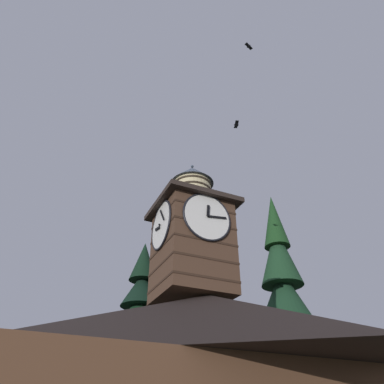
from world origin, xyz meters
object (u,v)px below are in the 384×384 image
(pine_tree_aside, at_px, (290,339))
(flying_bird_low, at_px, (249,46))
(flying_bird_high, at_px, (236,125))
(moon, at_px, (198,341))
(pine_tree_behind, at_px, (137,361))
(clock_tower, at_px, (192,236))

(pine_tree_aside, xyz_separation_m, flying_bird_low, (7.56, 9.35, 12.05))
(flying_bird_high, relative_size, flying_bird_low, 1.18)
(moon, bearing_deg, flying_bird_high, 68.10)
(pine_tree_behind, height_order, flying_bird_low, flying_bird_low)
(pine_tree_behind, bearing_deg, flying_bird_low, 96.04)
(flying_bird_high, bearing_deg, moon, -111.90)
(clock_tower, xyz_separation_m, pine_tree_behind, (0.30, -6.64, -4.69))
(clock_tower, distance_m, flying_bird_high, 6.60)
(pine_tree_behind, bearing_deg, pine_tree_aside, 165.09)
(pine_tree_aside, bearing_deg, moon, -103.45)
(pine_tree_behind, relative_size, moon, 5.79)
(flying_bird_low, bearing_deg, flying_bird_high, -103.62)
(pine_tree_aside, bearing_deg, clock_tower, 26.83)
(pine_tree_behind, height_order, pine_tree_aside, pine_tree_aside)
(moon, distance_m, flying_bird_low, 38.67)
(clock_tower, bearing_deg, flying_bird_high, 125.62)
(moon, bearing_deg, pine_tree_behind, 57.66)
(pine_tree_behind, distance_m, moon, 28.87)
(clock_tower, relative_size, pine_tree_aside, 0.44)
(clock_tower, relative_size, pine_tree_behind, 0.59)
(moon, bearing_deg, pine_tree_aside, 76.55)
(clock_tower, bearing_deg, pine_tree_behind, -87.38)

